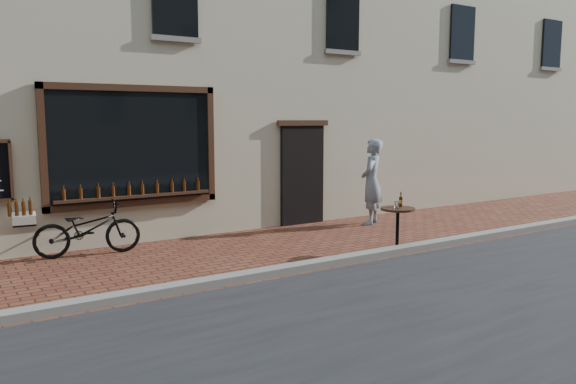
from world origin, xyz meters
TOP-DOWN VIEW (x-y plane):
  - ground at (0.00, 0.00)m, footprint 90.00×90.00m
  - kerb at (0.00, 0.20)m, footprint 90.00×0.25m
  - shop_building at (0.00, 6.50)m, footprint 28.00×6.20m
  - cargo_bicycle at (-2.91, 3.03)m, footprint 2.15×0.83m
  - bistro_table at (1.85, 0.35)m, footprint 0.61×0.61m
  - pedestrian at (3.21, 2.62)m, footprint 0.83×0.78m

SIDE VIEW (x-z plane):
  - ground at x=0.00m, z-range 0.00..0.00m
  - kerb at x=0.00m, z-range 0.00..0.12m
  - cargo_bicycle at x=-2.91m, z-range -0.02..0.97m
  - bistro_table at x=1.85m, z-range 0.04..1.09m
  - pedestrian at x=3.21m, z-range 0.00..1.91m
  - shop_building at x=0.00m, z-range 0.00..10.00m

